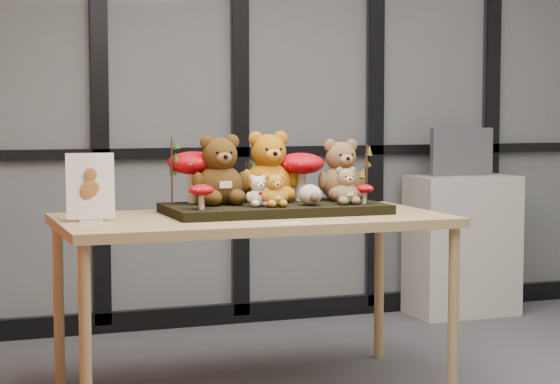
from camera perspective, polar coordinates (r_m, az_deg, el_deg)
name	(u,v)px	position (r m, az deg, el deg)	size (l,w,h in m)	color
room_shell	(544,13)	(4.12, 14.65, 9.71)	(5.00, 5.00, 5.00)	#B9B6AF
glass_partition	(309,92)	(6.30, 1.65, 5.67)	(4.90, 0.06, 2.78)	#2D383F
display_table	(252,230)	(4.63, -1.57, -2.13)	(1.76, 0.88, 0.82)	#A38958
diorama_tray	(275,209)	(4.73, -0.30, -0.94)	(1.01, 0.50, 0.04)	black
bear_pooh_yellow	(268,163)	(4.84, -0.66, 1.65)	(0.28, 0.26, 0.37)	#B1650F
bear_brown_medium	(220,166)	(4.70, -3.41, 1.47)	(0.27, 0.25, 0.36)	#4A2E0F
bear_tan_back	(341,167)	(4.93, 3.44, 1.44)	(0.25, 0.23, 0.33)	brown
bear_small_yellow	(275,188)	(4.58, -0.31, 0.21)	(0.13, 0.12, 0.17)	orange
bear_white_bow	(258,189)	(4.59, -1.23, 0.16)	(0.12, 0.11, 0.16)	white
bear_beige_small	(346,184)	(4.72, 3.73, 0.47)	(0.15, 0.13, 0.19)	#9E7E51
plush_cream_hedgehog	(310,194)	(4.66, 1.70, -0.10)	(0.08, 0.07, 0.11)	beige
mushroom_back_left	(193,174)	(4.78, -4.91, 0.99)	(0.24, 0.24, 0.27)	#AA050E
mushroom_back_right	(300,174)	(4.89, 1.16, 1.01)	(0.23, 0.23, 0.26)	#AA050E
mushroom_front_left	(201,196)	(4.47, -4.45, -0.20)	(0.11, 0.11, 0.12)	#AA050E
mushroom_front_right	(364,193)	(4.75, 4.76, -0.05)	(0.09, 0.09, 0.10)	#AA050E
sprig_green_far_left	(172,171)	(4.71, -6.11, 1.19)	(0.05, 0.05, 0.31)	#10380C
sprig_green_mid_left	(203,177)	(4.80, -4.34, 0.86)	(0.05, 0.05, 0.24)	#10380C
sprig_dry_far_right	(352,171)	(4.98, 4.10, 1.21)	(0.05, 0.05, 0.28)	brown
sprig_dry_mid_right	(367,173)	(4.87, 4.90, 1.07)	(0.05, 0.05, 0.27)	brown
sprig_green_centre	(246,181)	(4.88, -1.91, 0.62)	(0.05, 0.05, 0.19)	#10380C
sign_holder	(90,190)	(4.46, -10.62, 0.13)	(0.21, 0.07, 0.30)	silver
label_card	(290,223)	(4.31, 0.59, -1.76)	(0.10, 0.03, 0.00)	white
cabinet	(462,245)	(6.56, 10.20, -2.96)	(0.66, 0.39, 0.89)	#B3AC9F
monitor	(462,152)	(6.53, 10.19, 2.24)	(0.43, 0.04, 0.30)	#4F5257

